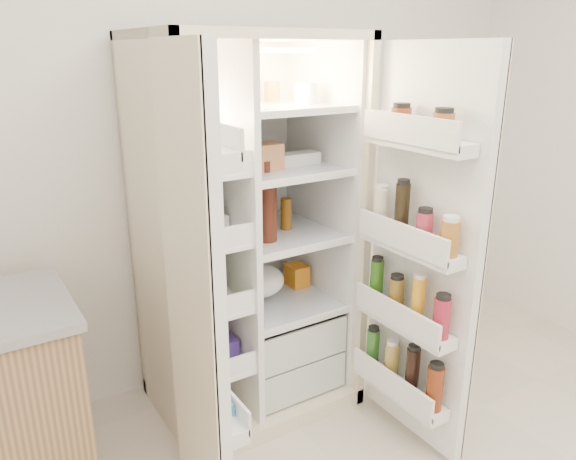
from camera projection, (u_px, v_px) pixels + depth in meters
wall_back at (221, 127)px, 2.78m from camera, size 4.00×0.02×2.70m
refrigerator at (246, 260)px, 2.67m from camera, size 0.92×0.70×1.80m
freezer_door at (196, 304)px, 1.87m from camera, size 0.15×0.40×1.72m
fridge_door at (420, 261)px, 2.30m from camera, size 0.17×0.58×1.72m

